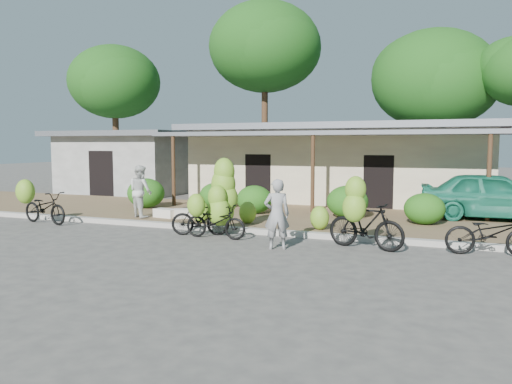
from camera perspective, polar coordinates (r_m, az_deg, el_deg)
ground at (r=11.99m, az=-1.21°, el=-6.54°), size 100.00×100.00×0.00m
sidewalk at (r=16.63m, az=5.46°, el=-2.99°), size 60.00×6.00×0.12m
curb at (r=13.81m, az=2.00°, el=-4.63°), size 60.00×0.25×0.15m
shop_main at (r=22.23m, az=9.74°, el=3.38°), size 13.00×8.50×3.35m
shop_grey at (r=26.79m, az=-13.97°, el=3.41°), size 7.00×6.00×3.15m
tree_back_left at (r=30.30m, az=-16.03°, el=12.14°), size 5.26×5.15×8.10m
tree_far_center at (r=29.34m, az=0.73°, el=16.35°), size 6.32×6.29×10.47m
tree_center_right at (r=27.67m, az=19.25°, el=12.26°), size 6.29×6.26×8.32m
hedge_0 at (r=19.17m, az=-12.47°, el=-0.12°), size 1.43×1.29×1.11m
hedge_1 at (r=18.71m, az=-4.64°, el=-0.39°), size 1.22×1.10×0.95m
hedge_2 at (r=17.18m, az=-0.19°, el=-0.86°), size 1.24×1.12×0.97m
hedge_3 at (r=16.46m, az=10.41°, el=-1.09°), size 1.34×1.21×1.05m
hedge_4 at (r=15.66m, az=18.69°, el=-1.83°), size 1.20×1.08×0.93m
bike_far_left at (r=17.01m, az=-23.24°, el=-1.41°), size 2.02×1.40×1.45m
bike_left at (r=13.68m, az=-6.46°, el=-2.76°), size 1.66×1.30×1.22m
bike_center at (r=13.50m, az=-4.13°, el=-1.51°), size 1.73×1.15×2.13m
bike_right at (r=12.05m, az=12.22°, el=-3.20°), size 2.00×1.37×1.78m
bike_far_right at (r=12.37m, az=25.23°, el=-4.30°), size 1.99×0.89×1.01m
loose_banana_a at (r=15.23m, az=-6.35°, el=-2.26°), size 0.54×0.46×0.68m
loose_banana_b at (r=15.01m, az=-0.96°, el=-2.37°), size 0.53×0.45×0.66m
loose_banana_c at (r=14.04m, az=7.29°, el=-2.95°), size 0.53×0.45×0.67m
sack_near at (r=16.33m, az=-7.83°, el=-2.43°), size 0.93×0.81×0.30m
sack_far at (r=16.56m, az=-10.31°, el=-2.39°), size 0.80×0.50×0.28m
vendor at (r=11.84m, az=2.40°, el=-2.55°), size 0.73×0.63×1.69m
bystander at (r=16.69m, az=-13.05°, el=0.09°), size 1.03×0.95×1.71m
teal_van at (r=17.46m, az=25.51°, el=-0.38°), size 4.51×1.93×1.52m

